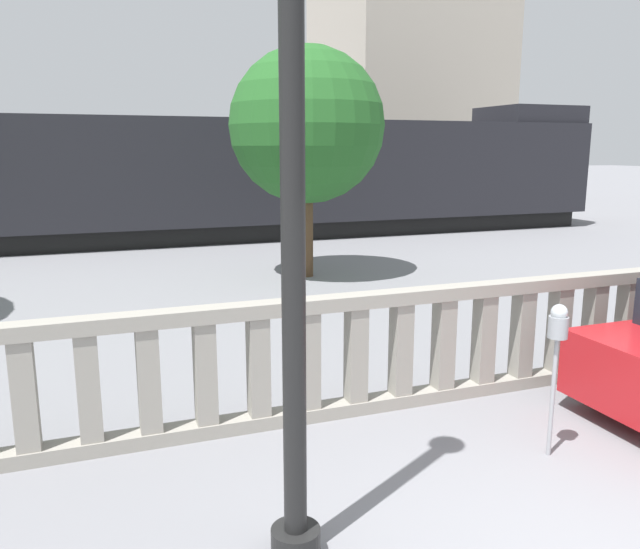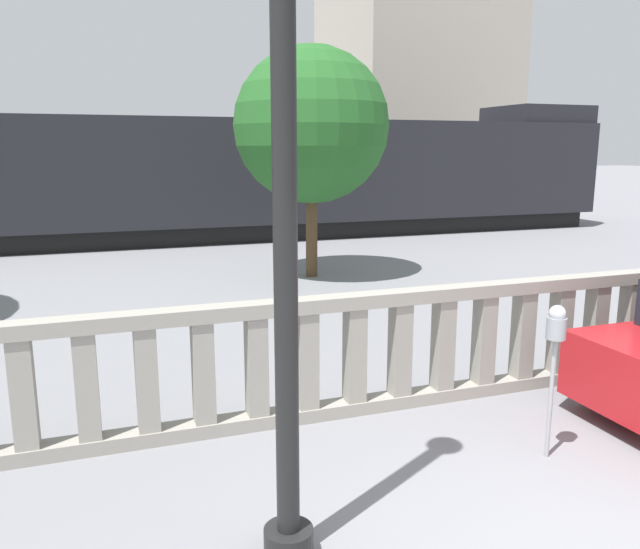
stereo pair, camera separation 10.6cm
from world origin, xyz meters
name	(u,v)px [view 2 (the right image)]	position (x,y,z in m)	size (l,w,h in m)	color
balustrade	(400,349)	(0.00, 3.17, 0.64)	(16.74, 0.24, 1.29)	gray
lamppost	(284,157)	(-1.86, 1.13, 2.70)	(0.34, 0.34, 5.12)	black
parking_meter	(556,336)	(0.75, 1.68, 1.14)	(0.17, 0.17, 1.42)	#99999E
train_near	(193,178)	(-0.23, 16.52, 1.89)	(28.01, 3.00, 4.21)	black
building_block	(414,87)	(12.55, 26.82, 5.82)	(8.04, 7.65, 11.63)	#ADA393
tree_right	(311,126)	(1.37, 10.14, 3.22)	(3.27, 3.27, 4.86)	#4C3823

